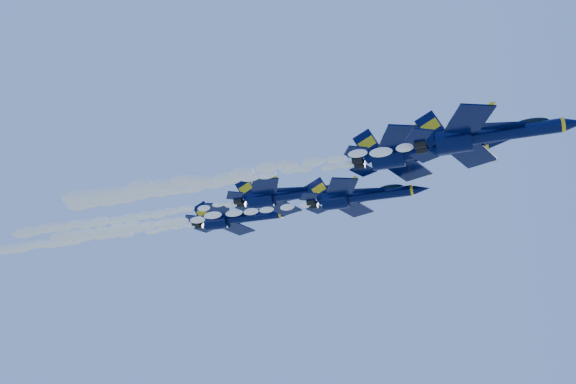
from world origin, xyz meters
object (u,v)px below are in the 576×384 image
(jet_third, at_px, (360,196))
(jet_fifth, at_px, (237,218))
(jet_lead, at_px, (487,135))
(jet_second, at_px, (419,152))
(jet_fourth, at_px, (285,195))

(jet_third, bearing_deg, jet_fifth, 144.38)
(jet_lead, relative_size, jet_fifth, 0.90)
(jet_fifth, bearing_deg, jet_second, -36.35)
(jet_fourth, relative_size, jet_fifth, 0.99)
(jet_third, bearing_deg, jet_lead, -46.98)
(jet_lead, bearing_deg, jet_second, 125.68)
(jet_third, distance_m, jet_fifth, 31.41)
(jet_lead, height_order, jet_fifth, jet_fifth)
(jet_lead, relative_size, jet_third, 1.02)
(jet_second, relative_size, jet_third, 1.14)
(jet_lead, height_order, jet_third, jet_third)
(jet_second, bearing_deg, jet_fourth, 145.51)
(jet_third, height_order, jet_fifth, jet_fifth)
(jet_lead, bearing_deg, jet_third, 133.02)
(jet_lead, distance_m, jet_fourth, 40.52)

